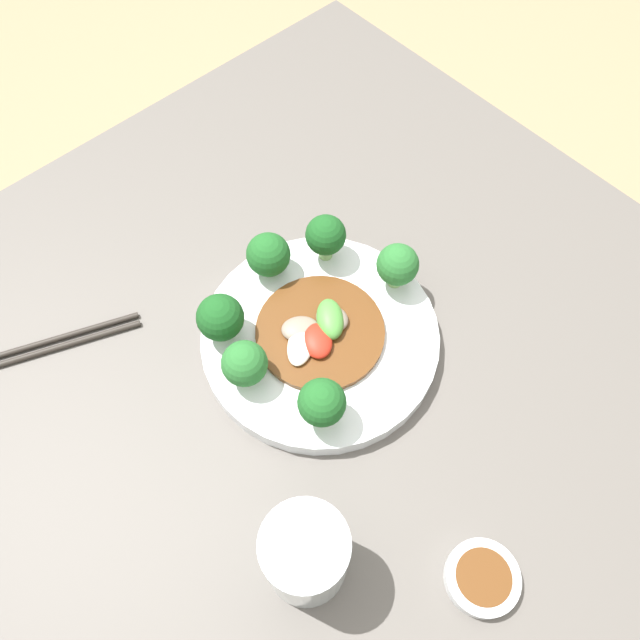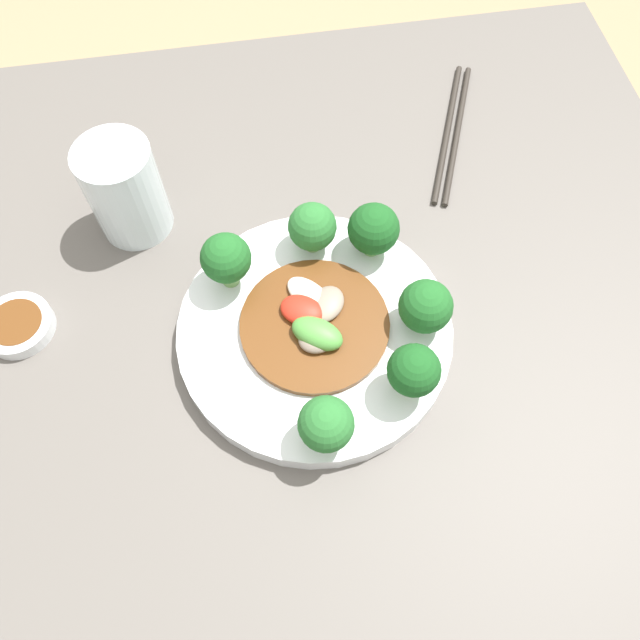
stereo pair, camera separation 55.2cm
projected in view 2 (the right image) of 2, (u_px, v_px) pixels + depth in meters
name	position (u px, v px, depth m)	size (l,w,h in m)	color
ground_plane	(317.00, 496.00, 1.31)	(8.00, 8.00, 0.00)	#9E8460
table	(317.00, 444.00, 0.97)	(0.93, 0.92, 0.76)	#5B5651
plate	(320.00, 334.00, 0.62)	(0.27, 0.27, 0.02)	silver
broccoli_south	(312.00, 227.00, 0.63)	(0.05, 0.05, 0.06)	#89B76B
broccoli_north	(326.00, 424.00, 0.53)	(0.05, 0.05, 0.06)	#89B76B
broccoli_northwest	(414.00, 371.00, 0.55)	(0.05, 0.05, 0.07)	#89B76B
broccoli_west	(426.00, 307.00, 0.59)	(0.05, 0.05, 0.06)	#70A356
broccoli_southeast	(226.00, 259.00, 0.61)	(0.05, 0.05, 0.07)	#70A356
broccoli_southwest	(373.00, 229.00, 0.63)	(0.05, 0.05, 0.06)	#7AAD5B
stirfry_center	(318.00, 324.00, 0.61)	(0.15, 0.15, 0.03)	#5B3314
drinking_glass	(125.00, 190.00, 0.65)	(0.08, 0.08, 0.11)	silver
chopsticks	(452.00, 132.00, 0.76)	(0.11, 0.22, 0.01)	#2D2823
sauce_dish	(18.00, 325.00, 0.63)	(0.07, 0.07, 0.02)	silver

